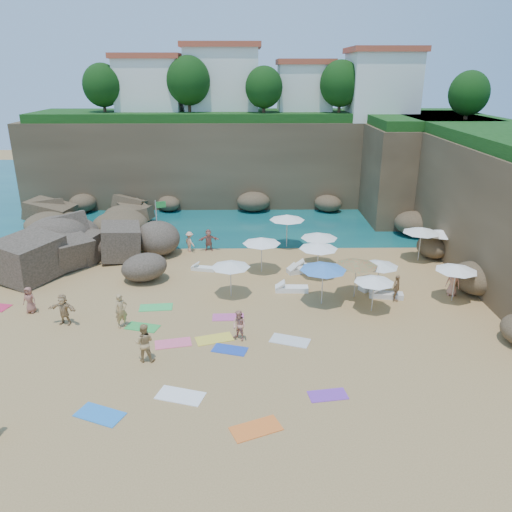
{
  "coord_description": "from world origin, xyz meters",
  "views": [
    {
      "loc": [
        1.62,
        -25.1,
        12.46
      ],
      "look_at": [
        2.0,
        3.0,
        2.0
      ],
      "focal_mm": 35.0,
      "sensor_mm": 36.0,
      "label": 1
    }
  ],
  "objects_px": {
    "parasol_0": "(287,217)",
    "person_stand_1": "(144,343)",
    "person_stand_2": "(190,242)",
    "flag_pole": "(158,220)",
    "person_stand_3": "(397,288)",
    "parasol_1": "(262,241)",
    "lounger_0": "(203,269)",
    "person_stand_5": "(209,240)",
    "parasol_2": "(319,235)",
    "rock_outcrop": "(98,266)",
    "person_stand_4": "(453,283)"
  },
  "relations": [
    {
      "from": "person_stand_3",
      "to": "person_stand_5",
      "type": "bearing_deg",
      "value": 81.54
    },
    {
      "from": "flag_pole",
      "to": "parasol_2",
      "type": "distance_m",
      "value": 11.47
    },
    {
      "from": "parasol_2",
      "to": "person_stand_2",
      "type": "relative_size",
      "value": 1.63
    },
    {
      "from": "parasol_1",
      "to": "person_stand_3",
      "type": "relative_size",
      "value": 1.59
    },
    {
      "from": "parasol_1",
      "to": "person_stand_4",
      "type": "height_order",
      "value": "parasol_1"
    },
    {
      "from": "person_stand_2",
      "to": "person_stand_1",
      "type": "bearing_deg",
      "value": 138.34
    },
    {
      "from": "lounger_0",
      "to": "person_stand_5",
      "type": "height_order",
      "value": "person_stand_5"
    },
    {
      "from": "lounger_0",
      "to": "person_stand_4",
      "type": "distance_m",
      "value": 15.58
    },
    {
      "from": "rock_outcrop",
      "to": "lounger_0",
      "type": "bearing_deg",
      "value": -6.54
    },
    {
      "from": "parasol_0",
      "to": "person_stand_1",
      "type": "xyz_separation_m",
      "value": [
        -7.59,
        -15.71,
        -1.36
      ]
    },
    {
      "from": "person_stand_5",
      "to": "parasol_1",
      "type": "bearing_deg",
      "value": -56.9
    },
    {
      "from": "lounger_0",
      "to": "person_stand_3",
      "type": "xyz_separation_m",
      "value": [
        11.5,
        -4.8,
        0.66
      ]
    },
    {
      "from": "rock_outcrop",
      "to": "parasol_1",
      "type": "bearing_deg",
      "value": -5.64
    },
    {
      "from": "person_stand_1",
      "to": "person_stand_3",
      "type": "relative_size",
      "value": 1.18
    },
    {
      "from": "rock_outcrop",
      "to": "person_stand_4",
      "type": "bearing_deg",
      "value": -12.57
    },
    {
      "from": "lounger_0",
      "to": "person_stand_5",
      "type": "bearing_deg",
      "value": 101.35
    },
    {
      "from": "flag_pole",
      "to": "person_stand_3",
      "type": "height_order",
      "value": "flag_pole"
    },
    {
      "from": "parasol_1",
      "to": "parasol_2",
      "type": "relative_size",
      "value": 1.01
    },
    {
      "from": "rock_outcrop",
      "to": "person_stand_1",
      "type": "relative_size",
      "value": 4.4
    },
    {
      "from": "rock_outcrop",
      "to": "parasol_2",
      "type": "bearing_deg",
      "value": -0.03
    },
    {
      "from": "parasol_1",
      "to": "person_stand_2",
      "type": "xyz_separation_m",
      "value": [
        -5.15,
        3.95,
        -1.4
      ]
    },
    {
      "from": "person_stand_1",
      "to": "person_stand_2",
      "type": "distance_m",
      "value": 14.68
    },
    {
      "from": "flag_pole",
      "to": "person_stand_2",
      "type": "height_order",
      "value": "flag_pole"
    },
    {
      "from": "person_stand_2",
      "to": "lounger_0",
      "type": "bearing_deg",
      "value": 159.23
    },
    {
      "from": "lounger_0",
      "to": "person_stand_1",
      "type": "bearing_deg",
      "value": -86.4
    },
    {
      "from": "rock_outcrop",
      "to": "parasol_1",
      "type": "relative_size",
      "value": 3.28
    },
    {
      "from": "person_stand_3",
      "to": "flag_pole",
      "type": "bearing_deg",
      "value": 89.99
    },
    {
      "from": "person_stand_3",
      "to": "person_stand_5",
      "type": "xyz_separation_m",
      "value": [
        -11.42,
        8.74,
        0.02
      ]
    },
    {
      "from": "parasol_0",
      "to": "person_stand_3",
      "type": "relative_size",
      "value": 1.68
    },
    {
      "from": "lounger_0",
      "to": "person_stand_1",
      "type": "distance_m",
      "value": 11.14
    },
    {
      "from": "person_stand_2",
      "to": "person_stand_3",
      "type": "height_order",
      "value": "person_stand_3"
    },
    {
      "from": "parasol_0",
      "to": "person_stand_3",
      "type": "bearing_deg",
      "value": -59.43
    },
    {
      "from": "rock_outcrop",
      "to": "person_stand_3",
      "type": "bearing_deg",
      "value": -16.71
    },
    {
      "from": "person_stand_3",
      "to": "person_stand_4",
      "type": "relative_size",
      "value": 0.98
    },
    {
      "from": "parasol_0",
      "to": "person_stand_1",
      "type": "height_order",
      "value": "parasol_0"
    },
    {
      "from": "rock_outcrop",
      "to": "person_stand_2",
      "type": "relative_size",
      "value": 5.38
    },
    {
      "from": "parasol_2",
      "to": "person_stand_5",
      "type": "xyz_separation_m",
      "value": [
        -7.66,
        3.12,
        -1.33
      ]
    },
    {
      "from": "flag_pole",
      "to": "rock_outcrop",
      "type": "bearing_deg",
      "value": -145.55
    },
    {
      "from": "flag_pole",
      "to": "person_stand_1",
      "type": "relative_size",
      "value": 2.13
    },
    {
      "from": "person_stand_1",
      "to": "lounger_0",
      "type": "bearing_deg",
      "value": -97.33
    },
    {
      "from": "flag_pole",
      "to": "lounger_0",
      "type": "distance_m",
      "value": 5.42
    },
    {
      "from": "parasol_0",
      "to": "person_stand_5",
      "type": "relative_size",
      "value": 1.63
    },
    {
      "from": "parasol_1",
      "to": "person_stand_2",
      "type": "bearing_deg",
      "value": 142.48
    },
    {
      "from": "parasol_0",
      "to": "parasol_2",
      "type": "relative_size",
      "value": 1.07
    },
    {
      "from": "lounger_0",
      "to": "parasol_1",
      "type": "bearing_deg",
      "value": 8.54
    },
    {
      "from": "person_stand_1",
      "to": "parasol_0",
      "type": "bearing_deg",
      "value": -114.23
    },
    {
      "from": "rock_outcrop",
      "to": "flag_pole",
      "type": "relative_size",
      "value": 2.07
    },
    {
      "from": "parasol_1",
      "to": "person_stand_2",
      "type": "relative_size",
      "value": 1.64
    },
    {
      "from": "person_stand_5",
      "to": "person_stand_3",
      "type": "bearing_deg",
      "value": -46.29
    },
    {
      "from": "rock_outcrop",
      "to": "person_stand_2",
      "type": "distance_m",
      "value": 6.66
    }
  ]
}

